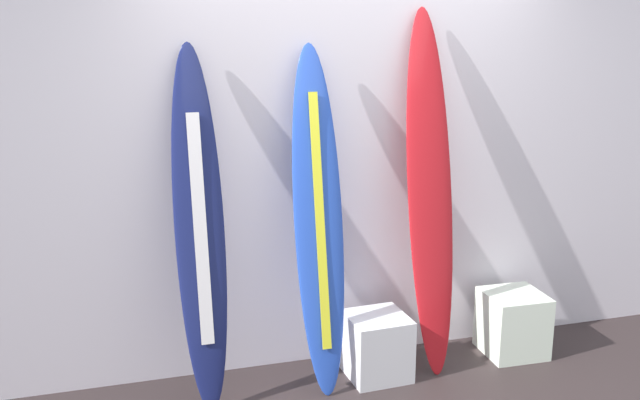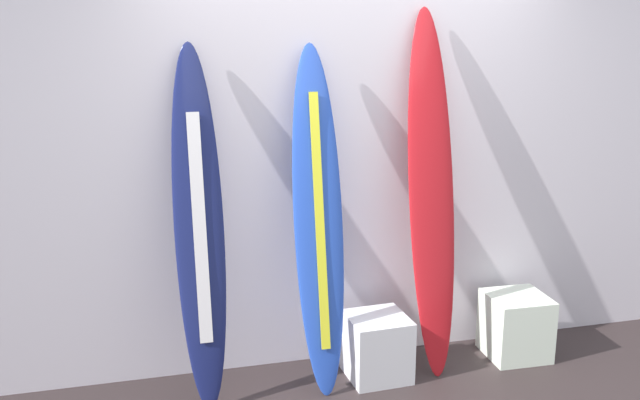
{
  "view_description": "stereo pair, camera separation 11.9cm",
  "coord_description": "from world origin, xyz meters",
  "px_view_note": "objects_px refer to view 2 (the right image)",
  "views": [
    {
      "loc": [
        -1.39,
        -2.88,
        2.14
      ],
      "look_at": [
        -0.27,
        0.95,
        1.12
      ],
      "focal_mm": 40.53,
      "sensor_mm": 36.0,
      "label": 1
    },
    {
      "loc": [
        -1.27,
        -2.91,
        2.14
      ],
      "look_at": [
        -0.27,
        0.95,
        1.12
      ],
      "focal_mm": 40.53,
      "sensor_mm": 36.0,
      "label": 2
    }
  ],
  "objects_px": {
    "display_block_left": "(377,347)",
    "surfboard_cobalt": "(318,223)",
    "display_block_center": "(516,326)",
    "surfboard_crimson": "(431,198)",
    "surfboard_navy": "(199,228)"
  },
  "relations": [
    {
      "from": "surfboard_crimson",
      "to": "display_block_center",
      "type": "relative_size",
      "value": 5.38
    },
    {
      "from": "display_block_left",
      "to": "display_block_center",
      "type": "bearing_deg",
      "value": 2.67
    },
    {
      "from": "surfboard_cobalt",
      "to": "display_block_center",
      "type": "xyz_separation_m",
      "value": [
        1.31,
        0.0,
        -0.78
      ]
    },
    {
      "from": "display_block_center",
      "to": "display_block_left",
      "type": "bearing_deg",
      "value": -177.33
    },
    {
      "from": "display_block_center",
      "to": "surfboard_crimson",
      "type": "bearing_deg",
      "value": 176.24
    },
    {
      "from": "surfboard_crimson",
      "to": "surfboard_navy",
      "type": "bearing_deg",
      "value": -179.17
    },
    {
      "from": "surfboard_crimson",
      "to": "display_block_center",
      "type": "bearing_deg",
      "value": -3.76
    },
    {
      "from": "surfboard_navy",
      "to": "surfboard_crimson",
      "type": "bearing_deg",
      "value": 0.83
    },
    {
      "from": "display_block_center",
      "to": "surfboard_navy",
      "type": "bearing_deg",
      "value": 179.44
    },
    {
      "from": "surfboard_crimson",
      "to": "display_block_left",
      "type": "distance_m",
      "value": 0.96
    },
    {
      "from": "surfboard_crimson",
      "to": "display_block_left",
      "type": "height_order",
      "value": "surfboard_crimson"
    },
    {
      "from": "display_block_left",
      "to": "surfboard_crimson",
      "type": "bearing_deg",
      "value": 13.37
    },
    {
      "from": "display_block_left",
      "to": "surfboard_cobalt",
      "type": "bearing_deg",
      "value": 172.97
    },
    {
      "from": "surfboard_navy",
      "to": "surfboard_crimson",
      "type": "relative_size",
      "value": 0.91
    },
    {
      "from": "surfboard_navy",
      "to": "surfboard_cobalt",
      "type": "xyz_separation_m",
      "value": [
        0.67,
        -0.02,
        -0.02
      ]
    }
  ]
}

